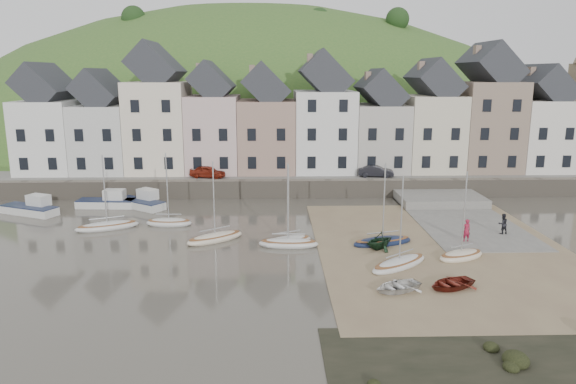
{
  "coord_description": "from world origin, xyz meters",
  "views": [
    {
      "loc": [
        -1.16,
        -36.46,
        12.46
      ],
      "look_at": [
        0.0,
        6.0,
        3.0
      ],
      "focal_mm": 33.42,
      "sensor_mm": 36.0,
      "label": 1
    }
  ],
  "objects_px": {
    "sailboat_0": "(107,226)",
    "person_dark": "(503,224)",
    "rowboat_white": "(397,286)",
    "rowboat_red": "(451,283)",
    "rowboat_green": "(379,240)",
    "person_red": "(466,230)",
    "car_right": "(376,171)",
    "car_left": "(208,172)"
  },
  "relations": [
    {
      "from": "rowboat_white",
      "to": "person_red",
      "type": "bearing_deg",
      "value": 116.62
    },
    {
      "from": "rowboat_red",
      "to": "person_dark",
      "type": "bearing_deg",
      "value": 120.3
    },
    {
      "from": "person_dark",
      "to": "sailboat_0",
      "type": "bearing_deg",
      "value": -15.76
    },
    {
      "from": "car_left",
      "to": "car_right",
      "type": "relative_size",
      "value": 1.01
    },
    {
      "from": "sailboat_0",
      "to": "rowboat_red",
      "type": "height_order",
      "value": "sailboat_0"
    },
    {
      "from": "rowboat_white",
      "to": "person_red",
      "type": "distance_m",
      "value": 11.61
    },
    {
      "from": "rowboat_red",
      "to": "person_dark",
      "type": "xyz_separation_m",
      "value": [
        7.5,
        10.53,
        0.56
      ]
    },
    {
      "from": "sailboat_0",
      "to": "person_dark",
      "type": "height_order",
      "value": "sailboat_0"
    },
    {
      "from": "rowboat_white",
      "to": "person_red",
      "type": "height_order",
      "value": "person_red"
    },
    {
      "from": "rowboat_white",
      "to": "car_left",
      "type": "bearing_deg",
      "value": -177.07
    },
    {
      "from": "person_red",
      "to": "rowboat_red",
      "type": "bearing_deg",
      "value": 56.38
    },
    {
      "from": "rowboat_white",
      "to": "person_dark",
      "type": "distance_m",
      "value": 15.32
    },
    {
      "from": "rowboat_green",
      "to": "sailboat_0",
      "type": "bearing_deg",
      "value": -138.12
    },
    {
      "from": "rowboat_green",
      "to": "person_red",
      "type": "bearing_deg",
      "value": 68.7
    },
    {
      "from": "person_dark",
      "to": "person_red",
      "type": "bearing_deg",
      "value": 16.2
    },
    {
      "from": "rowboat_green",
      "to": "person_red",
      "type": "relative_size",
      "value": 1.42
    },
    {
      "from": "rowboat_white",
      "to": "car_left",
      "type": "relative_size",
      "value": 0.78
    },
    {
      "from": "person_dark",
      "to": "car_right",
      "type": "bearing_deg",
      "value": -77.65
    },
    {
      "from": "sailboat_0",
      "to": "rowboat_white",
      "type": "relative_size",
      "value": 2.16
    },
    {
      "from": "car_left",
      "to": "car_right",
      "type": "xyz_separation_m",
      "value": [
        17.91,
        0.0,
        -0.03
      ]
    },
    {
      "from": "rowboat_white",
      "to": "car_left",
      "type": "distance_m",
      "value": 30.51
    },
    {
      "from": "sailboat_0",
      "to": "rowboat_white",
      "type": "xyz_separation_m",
      "value": [
        20.75,
        -13.45,
        0.1
      ]
    },
    {
      "from": "sailboat_0",
      "to": "person_red",
      "type": "relative_size",
      "value": 3.69
    },
    {
      "from": "sailboat_0",
      "to": "rowboat_red",
      "type": "xyz_separation_m",
      "value": [
        24.03,
        -13.11,
        0.11
      ]
    },
    {
      "from": "rowboat_green",
      "to": "rowboat_red",
      "type": "distance_m",
      "value": 7.86
    },
    {
      "from": "rowboat_white",
      "to": "car_right",
      "type": "xyz_separation_m",
      "value": [
        3.79,
        26.98,
        1.85
      ]
    },
    {
      "from": "rowboat_green",
      "to": "car_right",
      "type": "height_order",
      "value": "car_right"
    },
    {
      "from": "person_red",
      "to": "person_dark",
      "type": "distance_m",
      "value": 3.98
    },
    {
      "from": "rowboat_white",
      "to": "person_red",
      "type": "xyz_separation_m",
      "value": [
        7.25,
        9.04,
        0.61
      ]
    },
    {
      "from": "car_left",
      "to": "rowboat_green",
      "type": "bearing_deg",
      "value": -126.94
    },
    {
      "from": "sailboat_0",
      "to": "rowboat_white",
      "type": "height_order",
      "value": "sailboat_0"
    },
    {
      "from": "rowboat_red",
      "to": "car_right",
      "type": "distance_m",
      "value": 26.72
    },
    {
      "from": "car_right",
      "to": "sailboat_0",
      "type": "bearing_deg",
      "value": 127.89
    },
    {
      "from": "rowboat_red",
      "to": "car_right",
      "type": "xyz_separation_m",
      "value": [
        0.51,
        26.65,
        1.85
      ]
    },
    {
      "from": "car_left",
      "to": "person_red",
      "type": "bearing_deg",
      "value": -113.96
    },
    {
      "from": "rowboat_red",
      "to": "car_right",
      "type": "bearing_deg",
      "value": 154.64
    },
    {
      "from": "sailboat_0",
      "to": "person_dark",
      "type": "relative_size",
      "value": 3.89
    },
    {
      "from": "person_red",
      "to": "car_right",
      "type": "distance_m",
      "value": 18.31
    },
    {
      "from": "rowboat_red",
      "to": "person_dark",
      "type": "height_order",
      "value": "person_dark"
    },
    {
      "from": "sailboat_0",
      "to": "rowboat_white",
      "type": "bearing_deg",
      "value": -32.95
    },
    {
      "from": "person_dark",
      "to": "car_left",
      "type": "xyz_separation_m",
      "value": [
        -24.89,
        16.11,
        1.31
      ]
    },
    {
      "from": "rowboat_green",
      "to": "person_red",
      "type": "xyz_separation_m",
      "value": [
        6.8,
        1.39,
        0.28
      ]
    }
  ]
}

